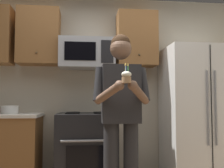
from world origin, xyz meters
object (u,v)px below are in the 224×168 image
cupcake (126,77)px  person (121,109)px  bowl_large_white (10,109)px  microwave (87,54)px  oven_range (86,149)px  refrigerator (199,114)px

cupcake → person: bearing=90.0°
person → bowl_large_white: bearing=146.9°
person → microwave: bearing=109.3°
oven_range → refrigerator: 1.56m
bowl_large_white → cupcake: (1.30, -1.18, 0.32)m
oven_range → person: bearing=-68.2°
bowl_large_white → person: bearing=-33.1°
refrigerator → bowl_large_white: size_ratio=8.37×
cupcake → oven_range: bearing=106.0°
refrigerator → person: (-1.17, -0.79, 0.10)m
oven_range → person: size_ratio=0.53×
microwave → cupcake: bearing=-75.5°
refrigerator → person: bearing=-146.1°
oven_range → bowl_large_white: size_ratio=4.33×
oven_range → person: 1.04m
refrigerator → cupcake: size_ratio=10.35×
cupcake → refrigerator: bearing=43.6°
bowl_large_white → cupcake: bearing=-42.2°
bowl_large_white → refrigerator: bearing=-1.5°
oven_range → cupcake: size_ratio=5.36×
refrigerator → person: refrigerator is taller
person → cupcake: person is taller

